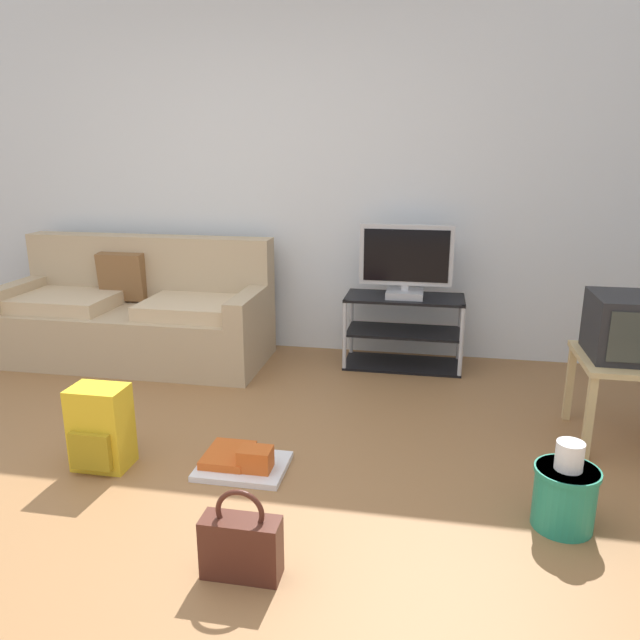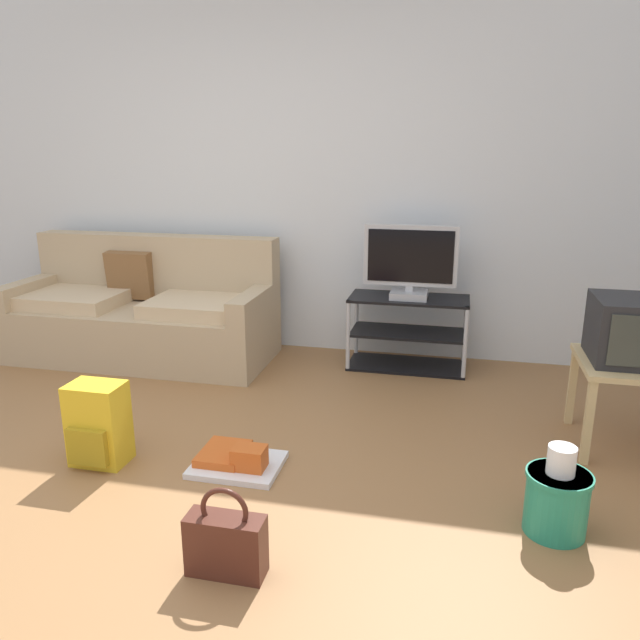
{
  "view_description": "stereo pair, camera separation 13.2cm",
  "coord_description": "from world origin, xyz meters",
  "px_view_note": "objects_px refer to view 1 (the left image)",
  "views": [
    {
      "loc": [
        1.23,
        -2.14,
        1.53
      ],
      "look_at": [
        0.58,
        1.27,
        0.56
      ],
      "focal_mm": 34.1,
      "sensor_mm": 36.0,
      "label": 1
    },
    {
      "loc": [
        1.35,
        -2.11,
        1.53
      ],
      "look_at": [
        0.58,
        1.27,
        0.56
      ],
      "focal_mm": 34.1,
      "sensor_mm": 36.0,
      "label": 2
    }
  ],
  "objects_px": {
    "tv_stand": "(403,332)",
    "floor_tray": "(242,461)",
    "couch": "(138,315)",
    "side_table": "(631,371)",
    "handbag": "(241,545)",
    "flat_tv": "(406,262)",
    "backpack": "(101,428)",
    "crt_tv": "(636,327)",
    "cleaning_bucket": "(565,492)"
  },
  "relations": [
    {
      "from": "tv_stand",
      "to": "flat_tv",
      "type": "bearing_deg",
      "value": -90.0
    },
    {
      "from": "flat_tv",
      "to": "cleaning_bucket",
      "type": "height_order",
      "value": "flat_tv"
    },
    {
      "from": "side_table",
      "to": "handbag",
      "type": "distance_m",
      "value": 2.23
    },
    {
      "from": "cleaning_bucket",
      "to": "couch",
      "type": "bearing_deg",
      "value": 148.54
    },
    {
      "from": "handbag",
      "to": "floor_tray",
      "type": "relative_size",
      "value": 0.82
    },
    {
      "from": "tv_stand",
      "to": "floor_tray",
      "type": "relative_size",
      "value": 1.93
    },
    {
      "from": "crt_tv",
      "to": "cleaning_bucket",
      "type": "relative_size",
      "value": 1.17
    },
    {
      "from": "crt_tv",
      "to": "handbag",
      "type": "distance_m",
      "value": 2.29
    },
    {
      "from": "couch",
      "to": "crt_tv",
      "type": "relative_size",
      "value": 4.3
    },
    {
      "from": "tv_stand",
      "to": "backpack",
      "type": "distance_m",
      "value": 2.24
    },
    {
      "from": "couch",
      "to": "tv_stand",
      "type": "height_order",
      "value": "couch"
    },
    {
      "from": "crt_tv",
      "to": "flat_tv",
      "type": "bearing_deg",
      "value": 142.69
    },
    {
      "from": "backpack",
      "to": "cleaning_bucket",
      "type": "bearing_deg",
      "value": 9.2
    },
    {
      "from": "couch",
      "to": "crt_tv",
      "type": "height_order",
      "value": "couch"
    },
    {
      "from": "backpack",
      "to": "cleaning_bucket",
      "type": "height_order",
      "value": "backpack"
    },
    {
      "from": "flat_tv",
      "to": "tv_stand",
      "type": "bearing_deg",
      "value": 90.0
    },
    {
      "from": "tv_stand",
      "to": "side_table",
      "type": "xyz_separation_m",
      "value": [
        1.24,
        -0.99,
        0.14
      ]
    },
    {
      "from": "crt_tv",
      "to": "backpack",
      "type": "height_order",
      "value": "crt_tv"
    },
    {
      "from": "couch",
      "to": "side_table",
      "type": "height_order",
      "value": "couch"
    },
    {
      "from": "backpack",
      "to": "cleaning_bucket",
      "type": "distance_m",
      "value": 2.16
    },
    {
      "from": "crt_tv",
      "to": "cleaning_bucket",
      "type": "bearing_deg",
      "value": -117.62
    },
    {
      "from": "floor_tray",
      "to": "handbag",
      "type": "bearing_deg",
      "value": -72.09
    },
    {
      "from": "couch",
      "to": "flat_tv",
      "type": "bearing_deg",
      "value": 4.61
    },
    {
      "from": "couch",
      "to": "crt_tv",
      "type": "xyz_separation_m",
      "value": [
        3.22,
        -0.79,
        0.31
      ]
    },
    {
      "from": "couch",
      "to": "flat_tv",
      "type": "height_order",
      "value": "flat_tv"
    },
    {
      "from": "backpack",
      "to": "handbag",
      "type": "relative_size",
      "value": 1.17
    },
    {
      "from": "handbag",
      "to": "floor_tray",
      "type": "xyz_separation_m",
      "value": [
        -0.24,
        0.75,
        -0.09
      ]
    },
    {
      "from": "crt_tv",
      "to": "backpack",
      "type": "bearing_deg",
      "value": -163.29
    },
    {
      "from": "cleaning_bucket",
      "to": "floor_tray",
      "type": "relative_size",
      "value": 0.89
    },
    {
      "from": "side_table",
      "to": "backpack",
      "type": "relative_size",
      "value": 1.29
    },
    {
      "from": "couch",
      "to": "tv_stand",
      "type": "distance_m",
      "value": 1.99
    },
    {
      "from": "handbag",
      "to": "tv_stand",
      "type": "bearing_deg",
      "value": 79.32
    },
    {
      "from": "tv_stand",
      "to": "side_table",
      "type": "relative_size",
      "value": 1.54
    },
    {
      "from": "flat_tv",
      "to": "cleaning_bucket",
      "type": "distance_m",
      "value": 2.09
    },
    {
      "from": "handbag",
      "to": "floor_tray",
      "type": "bearing_deg",
      "value": 107.91
    },
    {
      "from": "couch",
      "to": "handbag",
      "type": "distance_m",
      "value": 2.71
    },
    {
      "from": "side_table",
      "to": "crt_tv",
      "type": "xyz_separation_m",
      "value": [
        0.0,
        0.02,
        0.24
      ]
    },
    {
      "from": "backpack",
      "to": "handbag",
      "type": "height_order",
      "value": "backpack"
    },
    {
      "from": "handbag",
      "to": "cleaning_bucket",
      "type": "bearing_deg",
      "value": 23.9
    },
    {
      "from": "couch",
      "to": "cleaning_bucket",
      "type": "distance_m",
      "value": 3.23
    },
    {
      "from": "couch",
      "to": "cleaning_bucket",
      "type": "xyz_separation_m",
      "value": [
        2.75,
        -1.68,
        -0.17
      ]
    },
    {
      "from": "backpack",
      "to": "floor_tray",
      "type": "bearing_deg",
      "value": 20.07
    },
    {
      "from": "floor_tray",
      "to": "side_table",
      "type": "bearing_deg",
      "value": 19.2
    },
    {
      "from": "crt_tv",
      "to": "backpack",
      "type": "relative_size",
      "value": 1.08
    },
    {
      "from": "tv_stand",
      "to": "floor_tray",
      "type": "bearing_deg",
      "value": -112.73
    },
    {
      "from": "tv_stand",
      "to": "cleaning_bucket",
      "type": "xyz_separation_m",
      "value": [
        0.78,
        -1.87,
        -0.1
      ]
    },
    {
      "from": "couch",
      "to": "side_table",
      "type": "xyz_separation_m",
      "value": [
        3.22,
        -0.81,
        0.07
      ]
    },
    {
      "from": "backpack",
      "to": "cleaning_bucket",
      "type": "xyz_separation_m",
      "value": [
        2.16,
        -0.11,
        -0.05
      ]
    },
    {
      "from": "floor_tray",
      "to": "flat_tv",
      "type": "bearing_deg",
      "value": 66.99
    },
    {
      "from": "couch",
      "to": "flat_tv",
      "type": "distance_m",
      "value": 2.03
    }
  ]
}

